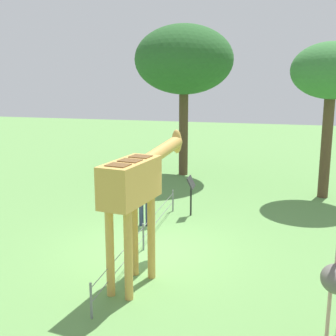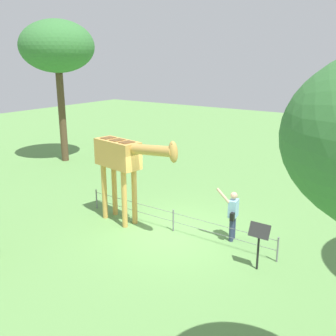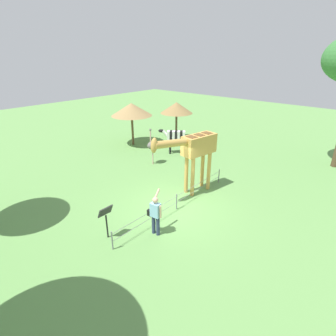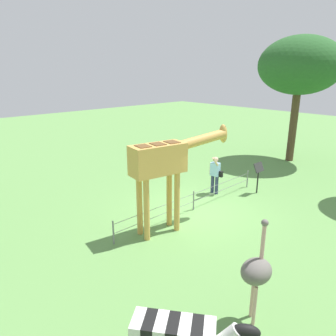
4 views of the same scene
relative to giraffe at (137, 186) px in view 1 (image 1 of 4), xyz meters
The scene contains 7 objects.
ground_plane 2.86m from the giraffe, ahead, with size 60.00×60.00×0.00m, color #60934C.
giraffe is the anchor object (origin of this frame).
visitor 3.96m from the giraffe, 14.12° to the left, with size 0.65×0.58×1.70m.
tree_east 9.86m from the giraffe, 29.75° to the right, with size 2.93×2.93×5.74m.
tree_northeast 11.18m from the giraffe, ahead, with size 4.34×4.34×6.70m.
info_sign 5.12m from the giraffe, ahead, with size 0.56×0.21×1.32m.
wire_fence 2.57m from the giraffe, 12.73° to the left, with size 7.05×0.05×0.75m.
Camera 1 is at (-10.85, -3.21, 4.76)m, focal length 48.04 mm.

